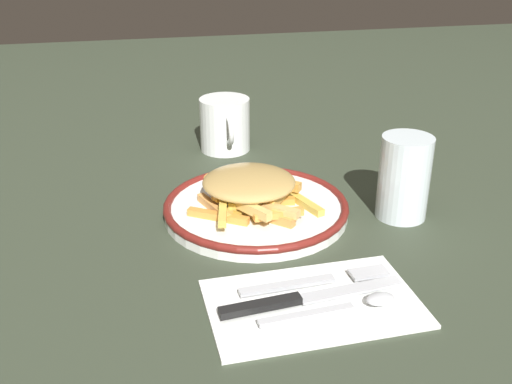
# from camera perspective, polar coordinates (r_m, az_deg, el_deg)

# --- Properties ---
(ground_plane) EXTENTS (2.60, 2.60, 0.00)m
(ground_plane) POSITION_cam_1_polar(r_m,az_deg,el_deg) (0.85, -0.00, -2.19)
(ground_plane) COLOR #333C2C
(plate) EXTENTS (0.26, 0.26, 0.02)m
(plate) POSITION_cam_1_polar(r_m,az_deg,el_deg) (0.84, -0.00, -1.51)
(plate) COLOR white
(plate) RESTS_ON ground_plane
(fries_heap) EXTENTS (0.17, 0.18, 0.04)m
(fries_heap) POSITION_cam_1_polar(r_m,az_deg,el_deg) (0.83, -0.58, 0.36)
(fries_heap) COLOR #E4B356
(fries_heap) RESTS_ON plate
(napkin) EXTENTS (0.15, 0.23, 0.01)m
(napkin) POSITION_cam_1_polar(r_m,az_deg,el_deg) (0.67, 5.38, -10.25)
(napkin) COLOR white
(napkin) RESTS_ON ground_plane
(fork) EXTENTS (0.03, 0.18, 0.01)m
(fork) POSITION_cam_1_polar(r_m,az_deg,el_deg) (0.69, 5.68, -8.32)
(fork) COLOR silver
(fork) RESTS_ON napkin
(knife) EXTENTS (0.04, 0.21, 0.01)m
(knife) POSITION_cam_1_polar(r_m,az_deg,el_deg) (0.66, 3.87, -10.05)
(knife) COLOR black
(knife) RESTS_ON napkin
(spoon) EXTENTS (0.03, 0.15, 0.01)m
(spoon) POSITION_cam_1_polar(r_m,az_deg,el_deg) (0.66, 9.03, -10.47)
(spoon) COLOR silver
(spoon) RESTS_ON napkin
(water_glass) EXTENTS (0.07, 0.07, 0.12)m
(water_glass) POSITION_cam_1_polar(r_m,az_deg,el_deg) (0.85, 13.78, 1.34)
(water_glass) COLOR silver
(water_glass) RESTS_ON ground_plane
(coffee_mug) EXTENTS (0.12, 0.09, 0.09)m
(coffee_mug) POSITION_cam_1_polar(r_m,az_deg,el_deg) (1.07, -2.71, 6.38)
(coffee_mug) COLOR white
(coffee_mug) RESTS_ON ground_plane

